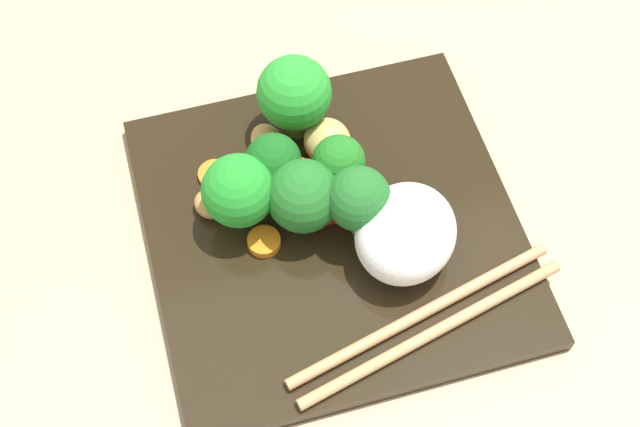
# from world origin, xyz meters

# --- Properties ---
(ground_plane) EXTENTS (1.10, 1.10, 0.02)m
(ground_plane) POSITION_xyz_m (0.00, 0.00, -0.01)
(ground_plane) COLOR tan
(square_plate) EXTENTS (0.27, 0.27, 0.01)m
(square_plate) POSITION_xyz_m (0.00, 0.00, 0.01)
(square_plate) COLOR black
(square_plate) RESTS_ON ground_plane
(rice_mound) EXTENTS (0.10, 0.10, 0.05)m
(rice_mound) POSITION_xyz_m (0.04, 0.04, 0.04)
(rice_mound) COLOR white
(rice_mound) RESTS_ON square_plate
(broccoli_floret_0) EXTENTS (0.05, 0.05, 0.06)m
(broccoli_floret_0) POSITION_xyz_m (-0.01, -0.02, 0.05)
(broccoli_floret_0) COLOR #82B54E
(broccoli_floret_0) RESTS_ON square_plate
(broccoli_floret_1) EXTENTS (0.05, 0.05, 0.06)m
(broccoli_floret_1) POSITION_xyz_m (-0.02, -0.06, 0.05)
(broccoli_floret_1) COLOR #61A645
(broccoli_floret_1) RESTS_ON square_plate
(broccoli_floret_2) EXTENTS (0.04, 0.04, 0.06)m
(broccoli_floret_2) POSITION_xyz_m (-0.04, -0.03, 0.05)
(broccoli_floret_2) COLOR #549C45
(broccoli_floret_2) RESTS_ON square_plate
(broccoli_floret_3) EXTENTS (0.05, 0.05, 0.06)m
(broccoli_floret_3) POSITION_xyz_m (0.01, 0.02, 0.05)
(broccoli_floret_3) COLOR #5FA23C
(broccoli_floret_3) RESTS_ON square_plate
(broccoli_floret_4) EXTENTS (0.04, 0.04, 0.06)m
(broccoli_floret_4) POSITION_xyz_m (-0.03, 0.01, 0.05)
(broccoli_floret_4) COLOR #79BE52
(broccoli_floret_4) RESTS_ON square_plate
(broccoli_floret_5) EXTENTS (0.06, 0.06, 0.07)m
(broccoli_floret_5) POSITION_xyz_m (-0.09, -0.00, 0.06)
(broccoli_floret_5) COLOR #63A147
(broccoli_floret_5) RESTS_ON square_plate
(carrot_slice_0) EXTENTS (0.03, 0.03, 0.00)m
(carrot_slice_0) POSITION_xyz_m (-0.07, -0.07, 0.02)
(carrot_slice_0) COLOR orange
(carrot_slice_0) RESTS_ON square_plate
(carrot_slice_1) EXTENTS (0.04, 0.04, 0.00)m
(carrot_slice_1) POSITION_xyz_m (-0.06, -0.04, 0.01)
(carrot_slice_1) COLOR orange
(carrot_slice_1) RESTS_ON square_plate
(carrot_slice_2) EXTENTS (0.03, 0.03, 0.01)m
(carrot_slice_2) POSITION_xyz_m (-0.00, -0.05, 0.02)
(carrot_slice_2) COLOR orange
(carrot_slice_2) RESTS_ON square_plate
(pepper_chunk_0) EXTENTS (0.03, 0.03, 0.02)m
(pepper_chunk_0) POSITION_xyz_m (-0.04, -0.01, 0.02)
(pepper_chunk_0) COLOR red
(pepper_chunk_0) RESTS_ON square_plate
(pepper_chunk_1) EXTENTS (0.02, 0.02, 0.02)m
(pepper_chunk_1) POSITION_xyz_m (-0.01, 0.00, 0.02)
(pepper_chunk_1) COLOR red
(pepper_chunk_1) RESTS_ON square_plate
(chicken_piece_0) EXTENTS (0.04, 0.03, 0.02)m
(chicken_piece_0) POSITION_xyz_m (-0.08, -0.03, 0.02)
(chicken_piece_0) COLOR #B88848
(chicken_piece_0) RESTS_ON square_plate
(chicken_piece_1) EXTENTS (0.03, 0.03, 0.02)m
(chicken_piece_1) POSITION_xyz_m (-0.04, -0.08, 0.02)
(chicken_piece_1) COLOR #B5864A
(chicken_piece_1) RESTS_ON square_plate
(chicken_piece_2) EXTENTS (0.04, 0.04, 0.03)m
(chicken_piece_2) POSITION_xyz_m (-0.06, 0.02, 0.03)
(chicken_piece_2) COLOR tan
(chicken_piece_2) RESTS_ON square_plate
(chopstick_pair) EXTENTS (0.06, 0.21, 0.01)m
(chopstick_pair) POSITION_xyz_m (0.10, 0.04, 0.02)
(chopstick_pair) COLOR tan
(chopstick_pair) RESTS_ON square_plate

